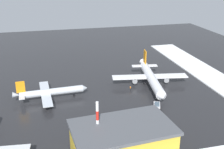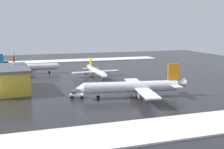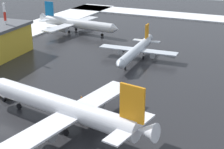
# 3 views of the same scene
# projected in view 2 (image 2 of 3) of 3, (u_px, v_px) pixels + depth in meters

# --- Properties ---
(ground_plane) EXTENTS (240.00, 240.00, 0.00)m
(ground_plane) POSITION_uv_depth(u_px,v_px,m) (100.00, 78.00, 128.01)
(ground_plane) COLOR #232326
(snow_bank_left) EXTENTS (14.00, 116.00, 0.45)m
(snow_bank_left) POSITION_uv_depth(u_px,v_px,m) (74.00, 60.00, 190.81)
(snow_bank_left) COLOR white
(snow_bank_left) RESTS_ON ground_plane
(snow_bank_right) EXTENTS (14.00, 116.00, 0.45)m
(snow_bank_right) POSITION_uv_depth(u_px,v_px,m) (178.00, 127.00, 65.14)
(snow_bank_right) COLOR white
(snow_bank_right) RESTS_ON ground_plane
(airplane_distant_tail) EXTENTS (30.95, 37.09, 11.04)m
(airplane_distant_tail) POSITION_uv_depth(u_px,v_px,m) (134.00, 87.00, 92.31)
(airplane_distant_tail) COLOR white
(airplane_distant_tail) RESTS_ON ground_plane
(airplane_parked_starboard) EXTENTS (28.28, 34.00, 10.09)m
(airplane_parked_starboard) POSITION_uv_depth(u_px,v_px,m) (27.00, 67.00, 138.32)
(airplane_parked_starboard) COLOR silver
(airplane_parked_starboard) RESTS_ON ground_plane
(airplane_foreground_jet) EXTENTS (26.90, 22.30, 7.99)m
(airplane_foreground_jet) POSITION_uv_depth(u_px,v_px,m) (97.00, 72.00, 129.05)
(airplane_foreground_jet) COLOR silver
(airplane_foreground_jet) RESTS_ON ground_plane
(pushback_tug) EXTENTS (3.75, 5.09, 2.50)m
(pushback_tug) POSITION_uv_depth(u_px,v_px,m) (76.00, 94.00, 91.77)
(pushback_tug) COLOR silver
(pushback_tug) RESTS_ON ground_plane
(ground_crew_beside_wing) EXTENTS (0.36, 0.36, 1.71)m
(ground_crew_beside_wing) POSITION_uv_depth(u_px,v_px,m) (119.00, 89.00, 100.79)
(ground_crew_beside_wing) COLOR black
(ground_crew_beside_wing) RESTS_ON ground_plane
(ground_crew_near_tug) EXTENTS (0.36, 0.36, 1.71)m
(ground_crew_near_tug) POSITION_uv_depth(u_px,v_px,m) (135.00, 96.00, 90.48)
(ground_crew_near_tug) COLOR black
(ground_crew_near_tug) RESTS_ON ground_plane
(antenna_mast) EXTENTS (0.70, 0.70, 14.76)m
(antenna_mast) POSITION_uv_depth(u_px,v_px,m) (14.00, 68.00, 107.52)
(antenna_mast) COLOR red
(antenna_mast) RESTS_ON ground_plane
(cargo_hangar) EXTENTS (26.13, 16.97, 8.80)m
(cargo_hangar) POSITION_uv_depth(u_px,v_px,m) (7.00, 79.00, 101.89)
(cargo_hangar) COLOR gold
(cargo_hangar) RESTS_ON ground_plane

